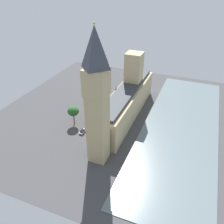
% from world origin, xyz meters
% --- Properties ---
extents(ground_plane, '(133.89, 133.89, 0.00)m').
position_xyz_m(ground_plane, '(0.00, 0.00, 0.00)').
color(ground_plane, '#424244').
extents(river_thames, '(36.37, 120.50, 0.25)m').
position_xyz_m(river_thames, '(-32.05, 0.00, 0.12)').
color(river_thames, slate).
rests_on(river_thames, ground).
extents(parliament_building, '(12.76, 63.89, 31.99)m').
position_xyz_m(parliament_building, '(-1.99, -1.81, 9.14)').
color(parliament_building, tan).
rests_on(parliament_building, ground).
extents(clock_tower, '(8.27, 8.27, 55.56)m').
position_xyz_m(clock_tower, '(-2.67, 36.79, 28.75)').
color(clock_tower, tan).
rests_on(clock_tower, ground).
extents(car_blue_near_tower, '(2.04, 4.24, 1.74)m').
position_xyz_m(car_blue_near_tower, '(12.88, -16.94, 0.89)').
color(car_blue_near_tower, navy).
rests_on(car_blue_near_tower, ground).
extents(double_decker_bus_leading, '(2.92, 10.58, 4.75)m').
position_xyz_m(double_decker_bus_leading, '(12.99, 0.76, 2.63)').
color(double_decker_bus_leading, red).
rests_on(double_decker_bus_leading, ground).
extents(double_decker_bus_by_river_gate, '(2.79, 10.54, 4.75)m').
position_xyz_m(double_decker_bus_by_river_gate, '(12.00, 13.75, 2.63)').
color(double_decker_bus_by_river_gate, red).
rests_on(double_decker_bus_by_river_gate, ground).
extents(car_silver_far_end, '(2.11, 4.35, 1.74)m').
position_xyz_m(car_silver_far_end, '(12.42, 23.43, 0.89)').
color(car_silver_far_end, '#B7B7BC').
rests_on(car_silver_far_end, ground).
extents(pedestrian_under_trees, '(0.68, 0.60, 1.68)m').
position_xyz_m(pedestrian_under_trees, '(6.09, 8.22, 0.76)').
color(pedestrian_under_trees, navy).
rests_on(pedestrian_under_trees, ground).
extents(pedestrian_midblock, '(0.67, 0.69, 1.66)m').
position_xyz_m(pedestrian_midblock, '(6.82, 0.22, 0.74)').
color(pedestrian_midblock, '#336B60').
rests_on(pedestrian_midblock, ground).
extents(pedestrian_opposite_hall, '(0.70, 0.66, 1.68)m').
position_xyz_m(pedestrian_opposite_hall, '(6.92, -5.54, 0.75)').
color(pedestrian_opposite_hall, '#336B60').
rests_on(pedestrian_opposite_hall, ground).
extents(plane_tree_kerbside, '(5.71, 5.71, 9.55)m').
position_xyz_m(plane_tree_kerbside, '(19.85, -1.63, 7.07)').
color(plane_tree_kerbside, brown).
rests_on(plane_tree_kerbside, ground).
extents(plane_tree_corner, '(5.80, 5.80, 9.94)m').
position_xyz_m(plane_tree_corner, '(20.43, 17.70, 7.43)').
color(plane_tree_corner, brown).
rests_on(plane_tree_corner, ground).
extents(street_lamp_trailing, '(0.56, 0.56, 5.63)m').
position_xyz_m(street_lamp_trailing, '(20.42, -0.54, 3.99)').
color(street_lamp_trailing, black).
rests_on(street_lamp_trailing, ground).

